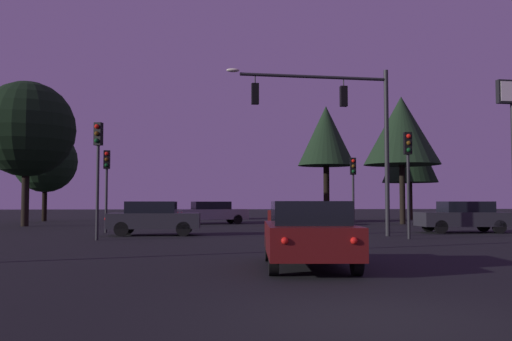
# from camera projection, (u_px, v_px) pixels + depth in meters

# --- Properties ---
(ground_plane) EXTENTS (168.00, 168.00, 0.00)m
(ground_plane) POSITION_uv_depth(u_px,v_px,m) (239.00, 229.00, 31.66)
(ground_plane) COLOR black
(ground_plane) RESTS_ON ground
(traffic_signal_mast_arm) EXTENTS (7.24, 0.73, 7.37)m
(traffic_signal_mast_arm) POSITION_uv_depth(u_px,v_px,m) (342.00, 118.00, 25.12)
(traffic_signal_mast_arm) COLOR #232326
(traffic_signal_mast_arm) RESTS_ON ground
(traffic_light_corner_left) EXTENTS (0.36, 0.39, 4.63)m
(traffic_light_corner_left) POSITION_uv_depth(u_px,v_px,m) (98.00, 157.00, 22.58)
(traffic_light_corner_left) COLOR #232326
(traffic_light_corner_left) RESTS_ON ground
(traffic_light_corner_right) EXTENTS (0.31, 0.35, 4.01)m
(traffic_light_corner_right) POSITION_uv_depth(u_px,v_px,m) (107.00, 174.00, 27.95)
(traffic_light_corner_right) COLOR #232326
(traffic_light_corner_right) RESTS_ON ground
(traffic_light_median) EXTENTS (0.32, 0.36, 4.33)m
(traffic_light_median) POSITION_uv_depth(u_px,v_px,m) (408.00, 163.00, 23.29)
(traffic_light_median) COLOR #232326
(traffic_light_median) RESTS_ON ground
(traffic_light_far_side) EXTENTS (0.33, 0.37, 3.85)m
(traffic_light_far_side) POSITION_uv_depth(u_px,v_px,m) (353.00, 178.00, 30.52)
(traffic_light_far_side) COLOR #232326
(traffic_light_far_side) RESTS_ON ground
(car_nearside_lane) EXTENTS (2.29, 4.53, 1.52)m
(car_nearside_lane) POSITION_uv_depth(u_px,v_px,m) (308.00, 233.00, 13.11)
(car_nearside_lane) COLOR #4C0F0F
(car_nearside_lane) RESTS_ON ground
(car_crossing_left) EXTENTS (4.18, 1.94, 1.52)m
(car_crossing_left) POSITION_uv_depth(u_px,v_px,m) (154.00, 218.00, 25.72)
(car_crossing_left) COLOR #232328
(car_crossing_left) RESTS_ON ground
(car_crossing_right) EXTENTS (4.44, 2.06, 1.52)m
(car_crossing_right) POSITION_uv_depth(u_px,v_px,m) (463.00, 216.00, 27.96)
(car_crossing_right) COLOR #232328
(car_crossing_right) RESTS_ON ground
(car_far_lane) EXTENTS (3.46, 4.92, 1.52)m
(car_far_lane) POSITION_uv_depth(u_px,v_px,m) (292.00, 213.00, 36.25)
(car_far_lane) COLOR #4C0F0F
(car_far_lane) RESTS_ON ground
(car_parked_lot) EXTENTS (4.84, 2.79, 1.52)m
(car_parked_lot) POSITION_uv_depth(u_px,v_px,m) (213.00, 212.00, 38.88)
(car_parked_lot) COLOR gray
(car_parked_lot) RESTS_ON ground
(tree_behind_sign) EXTENTS (5.91, 5.91, 8.96)m
(tree_behind_sign) POSITION_uv_depth(u_px,v_px,m) (27.00, 129.00, 35.50)
(tree_behind_sign) COLOR black
(tree_behind_sign) RESTS_ON ground
(tree_left_far) EXTENTS (4.45, 4.45, 9.06)m
(tree_left_far) POSITION_uv_depth(u_px,v_px,m) (326.00, 136.00, 45.13)
(tree_left_far) COLOR black
(tree_left_far) RESTS_ON ground
(tree_center_horizon) EXTENTS (4.87, 4.87, 7.11)m
(tree_center_horizon) POSITION_uv_depth(u_px,v_px,m) (45.00, 161.00, 44.54)
(tree_center_horizon) COLOR black
(tree_center_horizon) RESTS_ON ground
(tree_right_cluster) EXTENTS (4.65, 4.65, 8.71)m
(tree_right_cluster) POSITION_uv_depth(u_px,v_px,m) (409.00, 150.00, 48.53)
(tree_right_cluster) COLOR black
(tree_right_cluster) RESTS_ON ground
(tree_lot_edge) EXTENTS (5.15, 5.15, 8.66)m
(tree_lot_edge) POSITION_uv_depth(u_px,v_px,m) (401.00, 131.00, 38.89)
(tree_lot_edge) COLOR black
(tree_lot_edge) RESTS_ON ground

